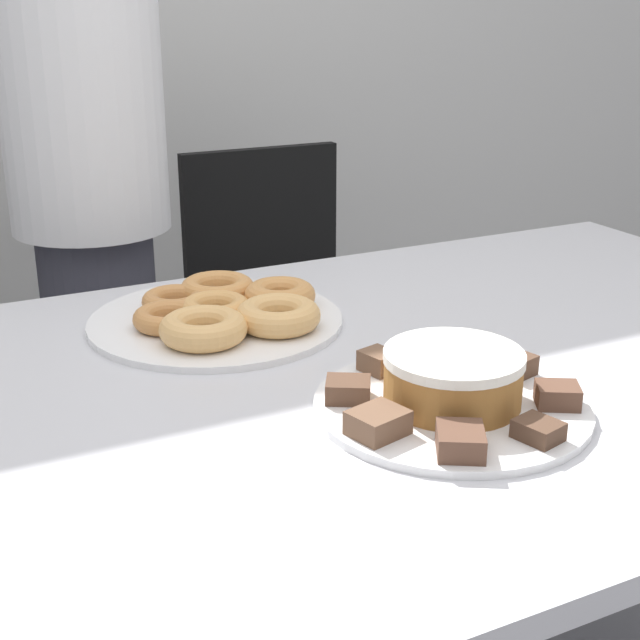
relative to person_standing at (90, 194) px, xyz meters
The scene contains 21 objects.
table 0.80m from the person_standing, 80.25° to the right, with size 1.75×0.98×0.76m.
person_standing is the anchor object (origin of this frame).
office_chair_right 0.65m from the person_standing, 13.15° to the left, with size 0.44×0.44×0.88m.
plate_cake 0.95m from the person_standing, 77.22° to the right, with size 0.33×0.33×0.01m.
plate_donuts 0.53m from the person_standing, 83.37° to the right, with size 0.38×0.38×0.01m.
frosted_cake 0.95m from the person_standing, 77.22° to the right, with size 0.17×0.17×0.06m.
lamington_0 0.86m from the person_standing, 71.61° to the right, with size 0.07×0.07×0.03m.
lamington_1 0.83m from the person_standing, 77.50° to the right, with size 0.05×0.05×0.03m.
lamington_2 0.87m from the person_standing, 83.16° to the right, with size 0.07×0.07×0.02m.
lamington_3 0.96m from the person_standing, 84.59° to the right, with size 0.07×0.06×0.03m.
lamington_4 1.04m from the person_standing, 81.86° to the right, with size 0.07×0.08×0.03m.
lamington_5 1.07m from the person_standing, 77.00° to the right, with size 0.05×0.06×0.02m.
lamington_6 1.03m from the person_standing, 72.24° to the right, with size 0.06×0.06×0.03m.
lamington_7 0.95m from the person_standing, 69.79° to the right, with size 0.05×0.05×0.03m.
donut_0 0.53m from the person_standing, 83.37° to the right, with size 0.10×0.10×0.03m.
donut_1 0.55m from the person_standing, 72.20° to the right, with size 0.11×0.11×0.04m.
donut_2 0.45m from the person_standing, 77.61° to the right, with size 0.12×0.12×0.03m.
donut_3 0.46m from the person_standing, 87.66° to the right, with size 0.10×0.10×0.03m.
donut_4 0.53m from the person_standing, 91.51° to the right, with size 0.10×0.10×0.03m.
donut_5 0.61m from the person_standing, 88.81° to the right, with size 0.12×0.12×0.04m.
donut_6 0.62m from the person_standing, 78.10° to the right, with size 0.12×0.12×0.04m.
Camera 1 is at (-0.49, -0.94, 1.23)m, focal length 50.00 mm.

